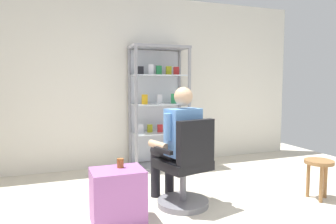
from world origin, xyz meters
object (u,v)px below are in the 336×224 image
display_cabinet_main (158,106)px  seated_shopkeeper (177,139)px  office_chair (186,171)px  wooden_stool (319,168)px  storage_crate (118,196)px  tea_glass (120,163)px

display_cabinet_main → seated_shopkeeper: (-0.30, -1.55, -0.25)m
display_cabinet_main → office_chair: bearing=-98.8°
wooden_stool → storage_crate: bearing=174.9°
display_cabinet_main → wooden_stool: 2.45m
display_cabinet_main → storage_crate: 2.21m
wooden_stool → office_chair: bearing=168.1°
office_chair → tea_glass: (-0.72, -0.06, 0.17)m
storage_crate → tea_glass: 0.31m
seated_shopkeeper → storage_crate: size_ratio=2.48×
display_cabinet_main → wooden_stool: display_cabinet_main is taller
office_chair → tea_glass: bearing=-175.1°
office_chair → tea_glass: office_chair is taller
office_chair → seated_shopkeeper: bearing=104.1°
seated_shopkeeper → tea_glass: bearing=-162.1°
wooden_stool → display_cabinet_main: bearing=121.7°
storage_crate → wooden_stool: (2.28, -0.20, 0.10)m
office_chair → seated_shopkeeper: size_ratio=0.74×
tea_glass → wooden_stool: tea_glass is taller
display_cabinet_main → storage_crate: bearing=-119.4°
tea_glass → office_chair: bearing=4.9°
storage_crate → wooden_stool: bearing=-5.1°
storage_crate → office_chair: bearing=8.6°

